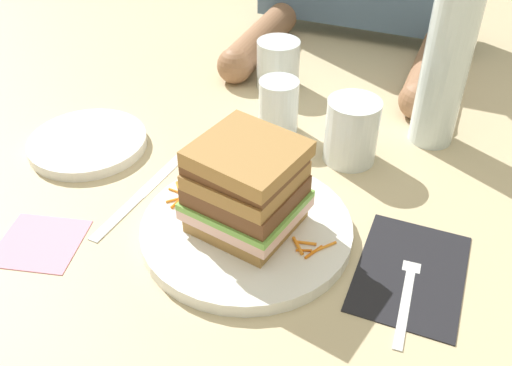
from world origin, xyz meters
TOP-DOWN VIEW (x-y plane):
  - ground_plane at (0.00, 0.00)m, footprint 3.00×3.00m
  - main_plate at (0.02, -0.03)m, footprint 0.25×0.25m
  - sandwich at (0.02, -0.03)m, footprint 0.14×0.13m
  - carrot_shred_0 at (-0.06, 0.01)m, footprint 0.03×0.02m
  - carrot_shred_1 at (-0.06, -0.02)m, footprint 0.02×0.01m
  - carrot_shred_2 at (-0.08, 0.00)m, footprint 0.01×0.02m
  - carrot_shred_3 at (-0.07, -0.01)m, footprint 0.01×0.02m
  - carrot_shred_4 at (-0.08, -0.02)m, footprint 0.02×0.02m
  - carrot_shred_5 at (-0.08, -0.01)m, footprint 0.03×0.01m
  - carrot_shred_6 at (-0.06, -0.02)m, footprint 0.01×0.02m
  - carrot_shred_7 at (-0.09, 0.00)m, footprint 0.02×0.03m
  - carrot_shred_8 at (-0.06, -0.03)m, footprint 0.02×0.01m
  - carrot_shred_9 at (-0.08, -0.02)m, footprint 0.01×0.03m
  - carrot_shred_10 at (0.10, -0.03)m, footprint 0.02×0.01m
  - carrot_shred_11 at (0.10, -0.04)m, footprint 0.02×0.01m
  - carrot_shred_12 at (0.09, -0.04)m, footprint 0.02×0.02m
  - carrot_shred_13 at (0.12, -0.03)m, footprint 0.02×0.03m
  - carrot_shred_14 at (0.11, -0.04)m, footprint 0.01×0.03m
  - napkin_dark at (0.22, -0.01)m, footprint 0.12×0.17m
  - fork at (0.22, -0.04)m, footprint 0.02×0.17m
  - knife at (-0.14, -0.01)m, footprint 0.03×0.20m
  - juice_glass at (0.09, 0.18)m, footprint 0.07×0.07m
  - water_bottle at (0.19, 0.27)m, footprint 0.06×0.06m
  - empty_tumbler_0 at (-0.03, 0.21)m, footprint 0.06×0.06m
  - empty_tumbler_1 at (-0.08, 0.34)m, footprint 0.07×0.07m
  - side_plate at (-0.27, 0.06)m, footprint 0.17×0.17m
  - napkin_pink at (-0.20, -0.13)m, footprint 0.12×0.11m

SIDE VIEW (x-z plane):
  - ground_plane at x=0.00m, z-range 0.00..0.00m
  - napkin_pink at x=-0.20m, z-range 0.00..0.00m
  - napkin_dark at x=0.22m, z-range 0.00..0.00m
  - knife at x=-0.14m, z-range 0.00..0.00m
  - fork at x=0.22m, z-range 0.00..0.01m
  - side_plate at x=-0.27m, z-range 0.00..0.02m
  - main_plate at x=0.02m, z-range 0.00..0.02m
  - carrot_shred_1 at x=-0.06m, z-range 0.02..0.02m
  - carrot_shred_0 at x=-0.06m, z-range 0.02..0.02m
  - carrot_shred_11 at x=0.10m, z-range 0.02..0.02m
  - carrot_shred_5 at x=-0.08m, z-range 0.02..0.02m
  - carrot_shred_7 at x=-0.09m, z-range 0.02..0.02m
  - carrot_shred_2 at x=-0.08m, z-range 0.02..0.02m
  - carrot_shred_4 at x=-0.08m, z-range 0.02..0.02m
  - carrot_shred_13 at x=0.12m, z-range 0.02..0.02m
  - carrot_shred_3 at x=-0.07m, z-range 0.02..0.02m
  - carrot_shred_14 at x=0.11m, z-range 0.02..0.02m
  - carrot_shred_8 at x=-0.06m, z-range 0.02..0.02m
  - carrot_shred_10 at x=0.10m, z-range 0.02..0.02m
  - carrot_shred_9 at x=-0.08m, z-range 0.02..0.02m
  - carrot_shred_6 at x=-0.06m, z-range 0.02..0.02m
  - carrot_shred_12 at x=0.09m, z-range 0.02..0.02m
  - empty_tumbler_1 at x=-0.08m, z-range 0.00..0.08m
  - juice_glass at x=0.09m, z-range -0.01..0.09m
  - empty_tumbler_0 at x=-0.03m, z-range 0.00..0.08m
  - sandwich at x=0.02m, z-range 0.02..0.13m
  - water_bottle at x=0.19m, z-range -0.02..0.28m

